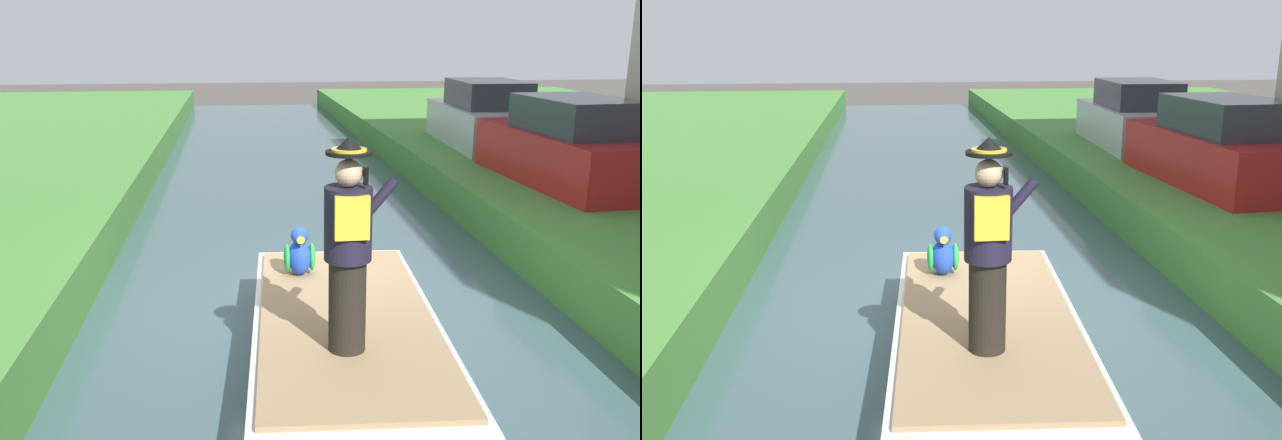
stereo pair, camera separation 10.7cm
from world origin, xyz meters
The scene contains 7 objects.
ground_plane centered at (0.00, 0.00, 0.00)m, with size 80.00×80.00×0.00m, color #4C4742.
canal_water centered at (0.00, 0.00, 0.05)m, with size 5.69×48.00×0.10m, color #3D565B.
boat centered at (0.00, -1.72, 0.40)m, with size 2.06×4.30×0.61m.
person_pirate centered at (-0.11, -2.48, 1.64)m, with size 0.61×0.42×1.85m.
parrot_plush centered at (-0.34, -0.56, 0.95)m, with size 0.36×0.35×0.57m.
parked_car_red centered at (4.77, 3.29, 1.43)m, with size 1.96×4.10×1.50m.
parked_car_silver centered at (4.77, 7.53, 1.43)m, with size 1.84×4.06×1.50m.
Camera 1 is at (-1.01, -7.76, 3.36)m, focal length 38.00 mm.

